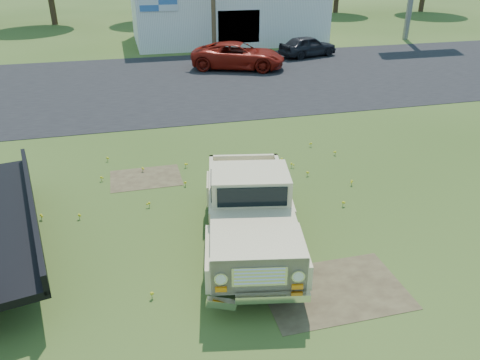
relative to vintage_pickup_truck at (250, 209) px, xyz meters
The scene contains 8 objects.
ground 1.34m from the vintage_pickup_truck, 103.63° to the left, with size 140.00×140.00×0.00m, color #334B18.
asphalt_lot 15.91m from the vintage_pickup_truck, 90.76° to the left, with size 90.00×14.00×0.02m, color black.
dirt_patch_a 2.68m from the vintage_pickup_truck, 58.79° to the right, with size 3.00×2.00×0.01m, color #473925.
dirt_patch_b 5.00m from the vintage_pickup_truck, 116.83° to the left, with size 2.20×1.60×0.01m, color #473925.
commercial_building 28.48m from the vintage_pickup_truck, 78.27° to the left, with size 14.20×8.20×4.15m.
vintage_pickup_truck is the anchor object (origin of this frame).
red_pickup 18.75m from the vintage_pickup_truck, 76.69° to the left, with size 2.55×5.52×1.53m, color maroon.
dark_sedan 22.71m from the vintage_pickup_truck, 64.76° to the left, with size 1.60×3.99×1.36m, color black.
Camera 1 is at (-2.40, -10.15, 6.54)m, focal length 35.00 mm.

